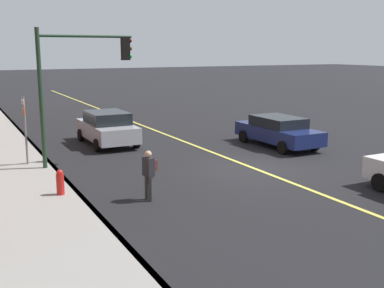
% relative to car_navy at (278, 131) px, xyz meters
% --- Properties ---
extents(ground, '(200.00, 200.00, 0.00)m').
position_rel_car_navy_xyz_m(ground, '(-3.06, 3.49, -0.75)').
color(ground, black).
extents(sidewalk_slab, '(80.00, 3.89, 0.15)m').
position_rel_car_navy_xyz_m(sidewalk_slab, '(-3.06, 12.34, -0.68)').
color(sidewalk_slab, gray).
rests_on(sidewalk_slab, ground).
extents(curb_edge, '(80.00, 0.16, 0.15)m').
position_rel_car_navy_xyz_m(curb_edge, '(-3.06, 10.48, -0.68)').
color(curb_edge, slate).
rests_on(curb_edge, ground).
extents(lane_stripe_center, '(80.00, 0.16, 0.01)m').
position_rel_car_navy_xyz_m(lane_stripe_center, '(-3.06, 3.49, -0.75)').
color(lane_stripe_center, '#D8CC4C').
rests_on(lane_stripe_center, ground).
extents(car_navy, '(4.74, 2.03, 1.42)m').
position_rel_car_navy_xyz_m(car_navy, '(0.00, 0.00, 0.00)').
color(car_navy, navy).
rests_on(car_navy, ground).
extents(car_silver, '(4.48, 2.09, 1.60)m').
position_rel_car_navy_xyz_m(car_silver, '(4.17, 7.11, 0.07)').
color(car_silver, '#A8AAB2').
rests_on(car_silver, ground).
extents(pedestrian_with_backpack, '(0.41, 0.42, 1.56)m').
position_rel_car_navy_xyz_m(pedestrian_with_backpack, '(-4.90, 8.60, 0.14)').
color(pedestrian_with_backpack, '#383838').
rests_on(pedestrian_with_backpack, ground).
extents(traffic_light_mast, '(0.28, 3.67, 5.33)m').
position_rel_car_navy_xyz_m(traffic_light_mast, '(0.14, 9.38, 2.90)').
color(traffic_light_mast, '#1E3823').
rests_on(traffic_light_mast, ground).
extents(street_sign_post, '(0.60, 0.08, 2.78)m').
position_rel_car_navy_xyz_m(street_sign_post, '(1.07, 11.30, 0.89)').
color(street_sign_post, slate).
rests_on(street_sign_post, ground).
extents(fire_hydrant, '(0.24, 0.24, 0.94)m').
position_rel_car_navy_xyz_m(fire_hydrant, '(-3.54, 11.00, -0.29)').
color(fire_hydrant, red).
rests_on(fire_hydrant, ground).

